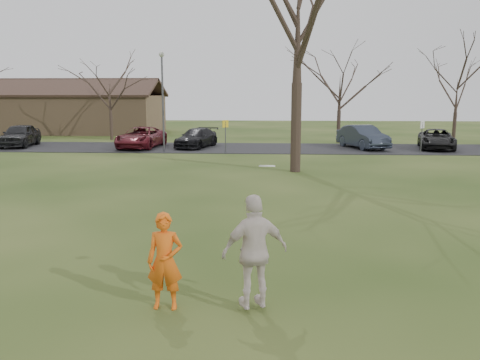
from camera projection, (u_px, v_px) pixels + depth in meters
The scene contains 15 objects.
ground at pixel (227, 297), 9.08m from camera, with size 120.00×120.00×0.00m, color #1E380F.
parking_strip at pixel (259, 148), 33.65m from camera, with size 62.00×6.50×0.04m, color black.
player_defender at pixel (165, 261), 8.51m from camera, with size 0.62×0.41×1.71m, color #E75D13.
car_0 at pixel (20, 135), 34.46m from camera, with size 1.86×4.62×1.57m, color black.
car_2 at pixel (141, 137), 33.60m from camera, with size 2.35×5.10×1.42m, color #5C151E.
car_3 at pixel (197, 138), 33.84m from camera, with size 1.81×4.45×1.29m, color black.
car_5 at pixel (363, 137), 33.26m from camera, with size 1.64×4.70×1.55m, color #29313E.
car_6 at pixel (436, 139), 32.87m from camera, with size 2.19×4.74×1.32m, color black.
catching_play at pixel (255, 251), 8.33m from camera, with size 1.25×0.86×2.49m.
building at pixel (54, 112), 47.29m from camera, with size 20.60×8.50×5.14m.
lamp_post at pixel (163, 89), 30.87m from camera, with size 0.34×0.34×6.27m.
sign_yellow at pixel (225, 130), 30.58m from camera, with size 0.35×0.35×2.08m.
sign_white at pixel (422, 131), 29.86m from camera, with size 0.35×0.35×2.08m.
big_tree at pixel (298, 21), 22.49m from camera, with size 9.00×9.00×14.00m, color #352821, non-canonical shape.
small_tree_row at pixel (318, 91), 37.69m from camera, with size 55.00×5.90×8.50m.
Camera 1 is at (0.76, -8.54, 3.72)m, focal length 36.81 mm.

